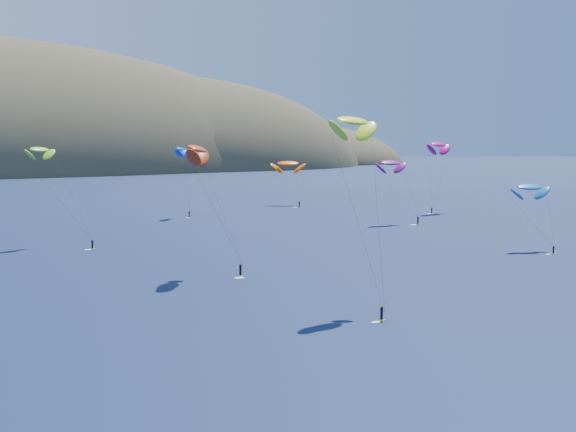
{
  "coord_description": "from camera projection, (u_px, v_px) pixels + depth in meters",
  "views": [
    {
      "loc": [
        -62.03,
        -26.84,
        20.99
      ],
      "look_at": [
        3.35,
        80.0,
        9.0
      ],
      "focal_mm": 50.0,
      "sensor_mm": 36.0,
      "label": 1
    }
  ],
  "objects": [
    {
      "name": "kitesurfer_5",
      "position": [
        530.0,
        187.0,
        153.12
      ],
      "size": [
        8.72,
        10.96,
        14.17
      ],
      "rotation": [
        0.0,
        0.0,
        -0.27
      ],
      "color": "#99C315",
      "rests_on": "ground"
    },
    {
      "name": "kitesurfer_11",
      "position": [
        288.0,
        163.0,
        258.13
      ],
      "size": [
        11.5,
        17.16,
        16.26
      ],
      "rotation": [
        0.0,
        0.0,
        -0.62
      ],
      "color": "#99C315",
      "rests_on": "ground"
    },
    {
      "name": "kitesurfer_2",
      "position": [
        353.0,
        121.0,
        99.77
      ],
      "size": [
        8.98,
        12.69,
        25.61
      ],
      "rotation": [
        0.0,
        0.0,
        0.29
      ],
      "color": "#99C315",
      "rests_on": "ground"
    },
    {
      "name": "kitesurfer_3",
      "position": [
        40.0,
        150.0,
        158.17
      ],
      "size": [
        11.03,
        15.21,
        20.96
      ],
      "rotation": [
        0.0,
        0.0,
        0.49
      ],
      "color": "#99C315",
      "rests_on": "ground"
    },
    {
      "name": "kitesurfer_9",
      "position": [
        197.0,
        149.0,
        123.04
      ],
      "size": [
        9.51,
        10.83,
        22.03
      ],
      "rotation": [
        0.0,
        0.0,
        0.93
      ],
      "color": "#99C315",
      "rests_on": "ground"
    },
    {
      "name": "kitesurfer_4",
      "position": [
        181.0,
        149.0,
        216.65
      ],
      "size": [
        7.18,
        8.14,
        20.47
      ],
      "rotation": [
        0.0,
        0.0,
        0.86
      ],
      "color": "#99C315",
      "rests_on": "ground"
    },
    {
      "name": "kitesurfer_8",
      "position": [
        438.0,
        144.0,
        231.51
      ],
      "size": [
        11.71,
        7.79,
        22.42
      ],
      "rotation": [
        0.0,
        0.0,
        0.28
      ],
      "color": "#99C315",
      "rests_on": "ground"
    },
    {
      "name": "kitesurfer_6",
      "position": [
        390.0,
        163.0,
        200.27
      ],
      "size": [
        8.99,
        9.31,
        17.69
      ],
      "rotation": [
        0.0,
        0.0,
        0.02
      ],
      "color": "#99C315",
      "rests_on": "ground"
    }
  ]
}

